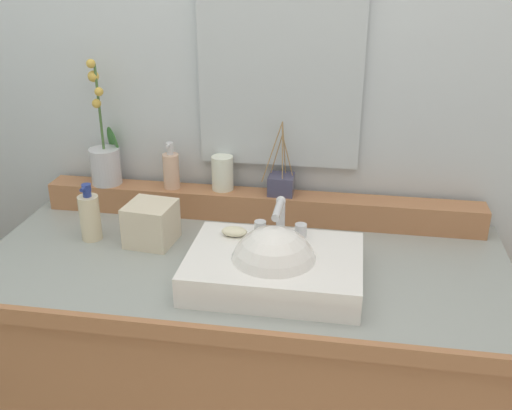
{
  "coord_description": "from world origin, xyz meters",
  "views": [
    {
      "loc": [
        0.27,
        -1.41,
        1.65
      ],
      "look_at": [
        0.04,
        -0.03,
        1.04
      ],
      "focal_mm": 41.48,
      "sensor_mm": 36.0,
      "label": 1
    }
  ],
  "objects_px": {
    "soap_bar": "(234,231)",
    "reed_diffuser": "(281,184)",
    "soap_dispenser": "(171,170)",
    "potted_plant": "(105,157)",
    "sink_basin": "(274,268)",
    "tumbler_cup": "(222,173)",
    "lotion_bottle": "(90,216)",
    "tissue_box": "(151,223)"
  },
  "relations": [
    {
      "from": "soap_bar",
      "to": "reed_diffuser",
      "type": "xyz_separation_m",
      "value": [
        0.09,
        0.3,
        0.03
      ]
    },
    {
      "from": "soap_dispenser",
      "to": "potted_plant",
      "type": "bearing_deg",
      "value": 179.18
    },
    {
      "from": "sink_basin",
      "to": "tumbler_cup",
      "type": "xyz_separation_m",
      "value": [
        -0.22,
        0.4,
        0.1
      ]
    },
    {
      "from": "lotion_bottle",
      "to": "tissue_box",
      "type": "height_order",
      "value": "lotion_bottle"
    },
    {
      "from": "sink_basin",
      "to": "soap_dispenser",
      "type": "xyz_separation_m",
      "value": [
        -0.38,
        0.38,
        0.1
      ]
    },
    {
      "from": "soap_dispenser",
      "to": "tissue_box",
      "type": "distance_m",
      "value": 0.23
    },
    {
      "from": "soap_bar",
      "to": "tumbler_cup",
      "type": "relative_size",
      "value": 0.64
    },
    {
      "from": "tumbler_cup",
      "to": "tissue_box",
      "type": "xyz_separation_m",
      "value": [
        -0.16,
        -0.23,
        -0.08
      ]
    },
    {
      "from": "soap_dispenser",
      "to": "lotion_bottle",
      "type": "relative_size",
      "value": 0.87
    },
    {
      "from": "sink_basin",
      "to": "tumbler_cup",
      "type": "distance_m",
      "value": 0.46
    },
    {
      "from": "reed_diffuser",
      "to": "lotion_bottle",
      "type": "distance_m",
      "value": 0.58
    },
    {
      "from": "sink_basin",
      "to": "soap_bar",
      "type": "relative_size",
      "value": 6.32
    },
    {
      "from": "soap_bar",
      "to": "reed_diffuser",
      "type": "bearing_deg",
      "value": 73.28
    },
    {
      "from": "soap_bar",
      "to": "reed_diffuser",
      "type": "relative_size",
      "value": 0.3
    },
    {
      "from": "reed_diffuser",
      "to": "tissue_box",
      "type": "relative_size",
      "value": 1.78
    },
    {
      "from": "potted_plant",
      "to": "tumbler_cup",
      "type": "xyz_separation_m",
      "value": [
        0.38,
        0.01,
        -0.03
      ]
    },
    {
      "from": "potted_plant",
      "to": "reed_diffuser",
      "type": "bearing_deg",
      "value": 0.64
    },
    {
      "from": "tumbler_cup",
      "to": "tissue_box",
      "type": "relative_size",
      "value": 0.84
    },
    {
      "from": "sink_basin",
      "to": "lotion_bottle",
      "type": "bearing_deg",
      "value": 164.05
    },
    {
      "from": "soap_bar",
      "to": "potted_plant",
      "type": "height_order",
      "value": "potted_plant"
    },
    {
      "from": "potted_plant",
      "to": "lotion_bottle",
      "type": "bearing_deg",
      "value": -80.85
    },
    {
      "from": "tissue_box",
      "to": "lotion_bottle",
      "type": "bearing_deg",
      "value": -177.84
    },
    {
      "from": "soap_bar",
      "to": "potted_plant",
      "type": "bearing_deg",
      "value": 148.82
    },
    {
      "from": "potted_plant",
      "to": "tissue_box",
      "type": "bearing_deg",
      "value": -44.74
    },
    {
      "from": "sink_basin",
      "to": "soap_bar",
      "type": "xyz_separation_m",
      "value": [
        -0.12,
        0.1,
        0.05
      ]
    },
    {
      "from": "sink_basin",
      "to": "reed_diffuser",
      "type": "distance_m",
      "value": 0.4
    },
    {
      "from": "soap_dispenser",
      "to": "lotion_bottle",
      "type": "height_order",
      "value": "soap_dispenser"
    },
    {
      "from": "lotion_bottle",
      "to": "potted_plant",
      "type": "bearing_deg",
      "value": 99.15
    },
    {
      "from": "sink_basin",
      "to": "potted_plant",
      "type": "height_order",
      "value": "potted_plant"
    },
    {
      "from": "reed_diffuser",
      "to": "tissue_box",
      "type": "height_order",
      "value": "reed_diffuser"
    },
    {
      "from": "reed_diffuser",
      "to": "lotion_bottle",
      "type": "xyz_separation_m",
      "value": [
        -0.53,
        -0.23,
        -0.05
      ]
    },
    {
      "from": "soap_dispenser",
      "to": "tumbler_cup",
      "type": "distance_m",
      "value": 0.16
    },
    {
      "from": "soap_bar",
      "to": "tumbler_cup",
      "type": "height_order",
      "value": "tumbler_cup"
    },
    {
      "from": "potted_plant",
      "to": "tumbler_cup",
      "type": "distance_m",
      "value": 0.38
    },
    {
      "from": "soap_bar",
      "to": "soap_dispenser",
      "type": "height_order",
      "value": "soap_dispenser"
    },
    {
      "from": "lotion_bottle",
      "to": "soap_dispenser",
      "type": "bearing_deg",
      "value": 50.33
    },
    {
      "from": "potted_plant",
      "to": "tissue_box",
      "type": "xyz_separation_m",
      "value": [
        0.22,
        -0.22,
        -0.11
      ]
    },
    {
      "from": "sink_basin",
      "to": "potted_plant",
      "type": "distance_m",
      "value": 0.73
    },
    {
      "from": "soap_dispenser",
      "to": "tumbler_cup",
      "type": "xyz_separation_m",
      "value": [
        0.16,
        0.01,
        -0.01
      ]
    },
    {
      "from": "sink_basin",
      "to": "tumbler_cup",
      "type": "height_order",
      "value": "tumbler_cup"
    },
    {
      "from": "potted_plant",
      "to": "tissue_box",
      "type": "relative_size",
      "value": 3.08
    },
    {
      "from": "soap_dispenser",
      "to": "tissue_box",
      "type": "height_order",
      "value": "soap_dispenser"
    }
  ]
}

